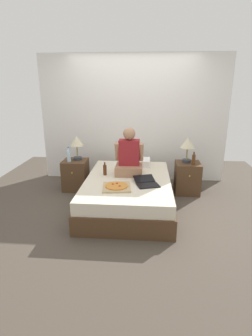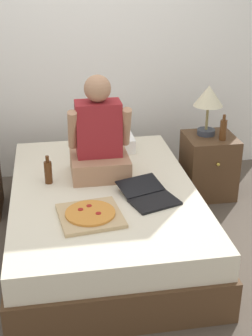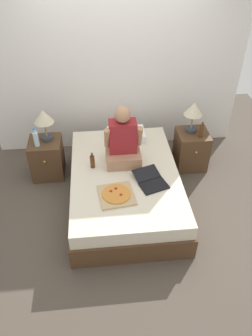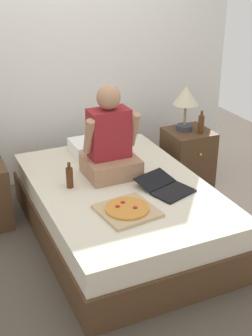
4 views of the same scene
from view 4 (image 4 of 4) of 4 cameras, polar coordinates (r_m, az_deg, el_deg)
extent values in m
plane|color=#4C4238|center=(4.10, -0.57, -8.00)|extent=(5.73, 5.73, 0.00)
cube|color=silver|center=(4.84, -7.47, 13.09)|extent=(3.73, 0.12, 2.50)
cube|color=#4C331E|center=(4.03, -0.58, -6.28)|extent=(1.38, 2.05, 0.29)
cube|color=beige|center=(3.91, -0.60, -3.30)|extent=(1.34, 1.98, 0.19)
cube|color=#4C331E|center=(4.91, 7.53, 1.41)|extent=(0.44, 0.44, 0.57)
sphere|color=gold|center=(4.69, 9.09, 1.63)|extent=(0.03, 0.03, 0.03)
cylinder|color=#333842|center=(4.82, 7.12, 4.95)|extent=(0.16, 0.16, 0.05)
cylinder|color=olive|center=(4.78, 7.20, 6.47)|extent=(0.02, 0.02, 0.22)
cone|color=beige|center=(4.72, 7.33, 8.77)|extent=(0.26, 0.26, 0.18)
cylinder|color=#512D14|center=(4.73, 9.14, 5.26)|extent=(0.06, 0.06, 0.18)
cylinder|color=#512D14|center=(4.69, 9.23, 6.58)|extent=(0.03, 0.03, 0.05)
cube|color=white|center=(4.49, -3.36, 2.78)|extent=(0.52, 0.34, 0.12)
cube|color=#A37556|center=(4.01, -1.82, 0.23)|extent=(0.44, 0.40, 0.16)
cube|color=maroon|center=(3.92, -2.04, 4.25)|extent=(0.34, 0.20, 0.42)
sphere|color=#A37556|center=(3.82, -2.12, 8.60)|extent=(0.20, 0.20, 0.20)
cylinder|color=#A37556|center=(3.80, -4.55, 3.85)|extent=(0.07, 0.18, 0.32)
cylinder|color=#A37556|center=(3.94, 0.92, 4.73)|extent=(0.07, 0.18, 0.32)
cube|color=black|center=(3.75, 5.79, -2.96)|extent=(0.37, 0.31, 0.02)
cube|color=black|center=(3.85, 3.53, -1.45)|extent=(0.36, 0.28, 0.06)
cube|color=tan|center=(3.47, 0.15, -5.24)|extent=(0.45, 0.45, 0.03)
cylinder|color=#CC7F33|center=(3.46, 0.15, -4.94)|extent=(0.33, 0.33, 0.02)
cylinder|color=maroon|center=(3.46, -1.03, -4.70)|extent=(0.04, 0.04, 0.00)
cylinder|color=maroon|center=(3.45, 1.12, -4.85)|extent=(0.04, 0.04, 0.00)
cylinder|color=maroon|center=(3.52, -0.39, -4.21)|extent=(0.04, 0.04, 0.00)
cylinder|color=#4C2811|center=(3.81, -6.89, -1.19)|extent=(0.06, 0.06, 0.17)
cylinder|color=#4C2811|center=(3.77, -6.97, 0.31)|extent=(0.03, 0.03, 0.05)
camera|label=1|loc=(1.89, 87.03, -9.79)|focal=28.00mm
camera|label=2|loc=(1.06, 59.84, 1.57)|focal=50.00mm
camera|label=3|loc=(1.38, 87.91, 44.39)|focal=35.00mm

